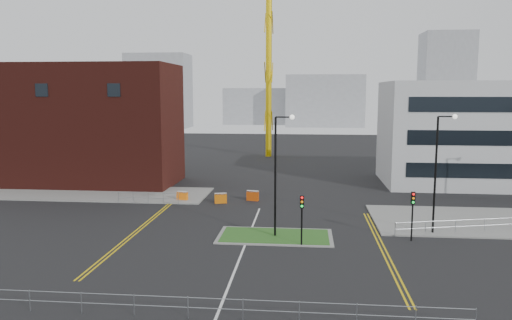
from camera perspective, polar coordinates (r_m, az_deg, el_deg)
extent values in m
plane|color=black|center=(30.61, -2.60, -12.91)|extent=(200.00, 200.00, 0.00)
cube|color=slate|center=(56.86, -19.64, -3.57)|extent=(28.00, 8.00, 0.12)
cube|color=slate|center=(37.95, 2.18, -8.71)|extent=(8.60, 4.60, 0.08)
cube|color=#21501A|center=(37.95, 2.18, -8.68)|extent=(8.00, 4.00, 0.12)
cube|color=#471711|center=(61.41, -17.56, 3.88)|extent=(18.00, 10.00, 14.00)
cube|color=black|center=(58.53, -23.30, 7.35)|extent=(1.40, 0.10, 1.40)
cube|color=black|center=(55.13, -15.93, 7.70)|extent=(1.40, 0.10, 1.40)
cube|color=#471711|center=(67.19, -26.94, 1.99)|extent=(6.00, 10.00, 10.00)
cube|color=#2D3038|center=(66.95, -27.20, 6.25)|extent=(6.40, 8.49, 8.49)
cube|color=#B6B9BB|center=(64.33, 25.53, 2.75)|extent=(25.00, 12.00, 12.00)
cylinder|color=yellow|center=(83.86, 1.47, 12.71)|extent=(1.00, 1.00, 35.98)
cylinder|color=black|center=(36.93, 2.22, -2.06)|extent=(0.16, 0.16, 9.00)
cylinder|color=black|center=(36.40, 3.20, 4.92)|extent=(1.20, 0.10, 0.10)
sphere|color=silver|center=(36.38, 4.15, 4.91)|extent=(0.36, 0.36, 0.36)
cylinder|color=black|center=(40.06, 19.81, -1.74)|extent=(0.16, 0.16, 9.00)
cylinder|color=black|center=(39.76, 20.95, 4.66)|extent=(1.20, 0.10, 0.10)
sphere|color=silver|center=(39.92, 21.78, 4.63)|extent=(0.36, 0.36, 0.36)
cylinder|color=black|center=(35.57, 5.24, -7.43)|extent=(0.12, 0.12, 3.00)
cube|color=black|center=(35.16, 5.28, -4.75)|extent=(0.28, 0.22, 0.90)
sphere|color=red|center=(34.97, 5.28, -4.32)|extent=(0.18, 0.18, 0.18)
sphere|color=orange|center=(35.03, 5.27, -4.80)|extent=(0.18, 0.18, 0.18)
sphere|color=#0CCC33|center=(35.10, 5.27, -5.28)|extent=(0.18, 0.18, 0.18)
cylinder|color=black|center=(38.31, 17.40, -6.65)|extent=(0.12, 0.12, 3.00)
cube|color=black|center=(37.93, 17.51, -4.16)|extent=(0.28, 0.22, 0.90)
sphere|color=red|center=(37.75, 17.57, -3.75)|extent=(0.18, 0.18, 0.18)
sphere|color=orange|center=(37.80, 17.55, -4.20)|extent=(0.18, 0.18, 0.18)
sphere|color=#0CCC33|center=(37.87, 17.53, -4.64)|extent=(0.18, 0.18, 0.18)
cylinder|color=gray|center=(24.72, -4.69, -15.51)|extent=(24.00, 0.04, 0.04)
cylinder|color=gray|center=(24.93, -4.67, -16.57)|extent=(24.00, 0.04, 0.04)
cylinder|color=gray|center=(25.79, 23.82, -16.37)|extent=(0.05, 0.05, 1.10)
cylinder|color=gray|center=(49.72, -12.24, -3.71)|extent=(6.00, 0.04, 0.04)
cylinder|color=gray|center=(49.82, -12.22, -4.27)|extent=(6.00, 0.04, 0.04)
cylinder|color=gray|center=(50.81, -15.45, -4.15)|extent=(0.05, 0.05, 1.10)
cylinder|color=gray|center=(48.99, -8.87, -4.39)|extent=(0.05, 0.05, 1.10)
cylinder|color=gray|center=(39.31, 15.61, -7.64)|extent=(0.05, 0.05, 1.10)
cube|color=silver|center=(32.46, -2.08, -11.67)|extent=(0.15, 30.00, 0.01)
cube|color=gold|center=(41.94, -12.94, -7.34)|extent=(0.12, 24.00, 0.01)
cube|color=gold|center=(41.85, -12.55, -7.37)|extent=(0.12, 24.00, 0.01)
cube|color=gold|center=(36.38, 14.03, -9.74)|extent=(0.12, 20.00, 0.01)
cube|color=gold|center=(36.42, 14.51, -9.73)|extent=(0.12, 20.00, 0.01)
cube|color=gray|center=(154.76, -11.00, 7.73)|extent=(18.00, 12.00, 22.00)
cube|color=gray|center=(158.45, 7.84, 6.72)|extent=(24.00, 12.00, 16.00)
cube|color=gray|center=(158.69, 20.82, 8.45)|extent=(14.00, 12.00, 28.00)
cube|color=gray|center=(168.83, 1.55, 6.17)|extent=(30.00, 12.00, 12.00)
cube|color=orange|center=(50.48, -8.42, -4.11)|extent=(1.19, 0.66, 0.94)
cube|color=silver|center=(50.40, -8.43, -3.64)|extent=(1.19, 0.66, 0.11)
cube|color=#CD630B|center=(49.02, -4.06, -4.38)|extent=(1.24, 0.68, 0.99)
cube|color=silver|center=(48.93, -4.07, -3.87)|extent=(1.24, 0.68, 0.12)
cube|color=#C3440A|center=(50.03, -0.38, -4.10)|extent=(1.26, 0.68, 1.00)
cube|color=silver|center=(49.94, -0.38, -3.60)|extent=(1.26, 0.68, 0.12)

